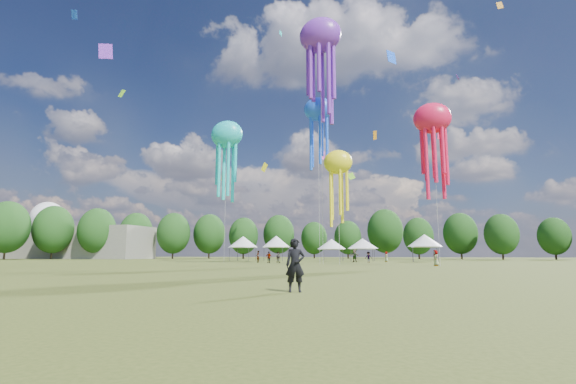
# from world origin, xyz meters

# --- Properties ---
(ground) EXTENTS (300.00, 300.00, 0.00)m
(ground) POSITION_xyz_m (0.00, 0.00, 0.00)
(ground) COLOR #384416
(ground) RESTS_ON ground
(observer_main) EXTENTS (0.73, 0.60, 1.70)m
(observer_main) POSITION_xyz_m (6.89, -2.56, 0.85)
(observer_main) COLOR black
(observer_main) RESTS_ON ground
(spectator_near) EXTENTS (0.87, 0.75, 1.54)m
(spectator_near) POSITION_xyz_m (-6.34, 37.89, 0.77)
(spectator_near) COLOR gray
(spectator_near) RESTS_ON ground
(spectators_far) EXTENTS (25.89, 29.06, 1.93)m
(spectators_far) POSITION_xyz_m (5.14, 46.10, 0.87)
(spectators_far) COLOR gray
(spectators_far) RESTS_ON ground
(festival_tents) EXTENTS (36.05, 8.31, 4.41)m
(festival_tents) POSITION_xyz_m (-2.97, 53.51, 3.17)
(festival_tents) COLOR #47474C
(festival_tents) RESTS_ON ground
(show_kites) EXTENTS (33.20, 14.53, 31.01)m
(show_kites) POSITION_xyz_m (-1.96, 34.29, 19.21)
(show_kites) COLOR #1C59FD
(show_kites) RESTS_ON ground
(small_kites) EXTENTS (78.32, 62.56, 45.99)m
(small_kites) POSITION_xyz_m (-1.19, 42.22, 29.62)
(small_kites) COLOR #1C59FD
(small_kites) RESTS_ON ground
(treeline) EXTENTS (201.57, 95.24, 13.43)m
(treeline) POSITION_xyz_m (-3.87, 62.51, 6.54)
(treeline) COLOR #38281C
(treeline) RESTS_ON ground
(hangar) EXTENTS (40.00, 12.00, 8.00)m
(hangar) POSITION_xyz_m (-72.00, 72.00, 4.00)
(hangar) COLOR gray
(hangar) RESTS_ON ground
(radome) EXTENTS (9.00, 9.00, 16.00)m
(radome) POSITION_xyz_m (-88.00, 78.00, 9.99)
(radome) COLOR white
(radome) RESTS_ON ground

